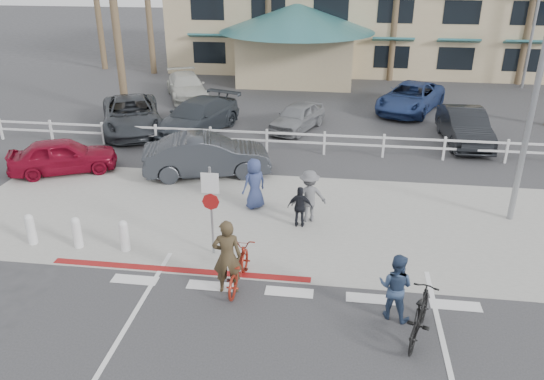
# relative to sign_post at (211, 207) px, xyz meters

# --- Properties ---
(ground) EXTENTS (140.00, 140.00, 0.00)m
(ground) POSITION_rel_sign_post_xyz_m (2.30, -2.20, -1.45)
(ground) COLOR #333335
(bike_path) EXTENTS (12.00, 16.00, 0.01)m
(bike_path) POSITION_rel_sign_post_xyz_m (2.30, -4.20, -1.45)
(bike_path) COLOR #333335
(bike_path) RESTS_ON ground
(sidewalk_plaza) EXTENTS (22.00, 7.00, 0.01)m
(sidewalk_plaza) POSITION_rel_sign_post_xyz_m (2.30, 2.30, -1.44)
(sidewalk_plaza) COLOR gray
(sidewalk_plaza) RESTS_ON ground
(cross_street) EXTENTS (40.00, 5.00, 0.01)m
(cross_street) POSITION_rel_sign_post_xyz_m (2.30, 6.30, -1.45)
(cross_street) COLOR #333335
(cross_street) RESTS_ON ground
(parking_lot) EXTENTS (50.00, 16.00, 0.01)m
(parking_lot) POSITION_rel_sign_post_xyz_m (2.30, 15.80, -1.45)
(parking_lot) COLOR #333335
(parking_lot) RESTS_ON ground
(curb_red) EXTENTS (7.00, 0.25, 0.02)m
(curb_red) POSITION_rel_sign_post_xyz_m (-0.70, -1.00, -1.44)
(curb_red) COLOR maroon
(curb_red) RESTS_ON ground
(rail_fence) EXTENTS (29.40, 0.16, 1.00)m
(rail_fence) POSITION_rel_sign_post_xyz_m (2.80, 8.30, -0.95)
(rail_fence) COLOR silver
(rail_fence) RESTS_ON ground
(sign_post) EXTENTS (0.50, 0.10, 2.90)m
(sign_post) POSITION_rel_sign_post_xyz_m (0.00, 0.00, 0.00)
(sign_post) COLOR gray
(sign_post) RESTS_ON ground
(bollard_0) EXTENTS (0.26, 0.26, 0.95)m
(bollard_0) POSITION_rel_sign_post_xyz_m (-2.50, -0.20, -0.97)
(bollard_0) COLOR silver
(bollard_0) RESTS_ON ground
(bollard_1) EXTENTS (0.26, 0.26, 0.95)m
(bollard_1) POSITION_rel_sign_post_xyz_m (-3.90, -0.20, -0.97)
(bollard_1) COLOR silver
(bollard_1) RESTS_ON ground
(bollard_2) EXTENTS (0.26, 0.26, 0.95)m
(bollard_2) POSITION_rel_sign_post_xyz_m (-5.30, -0.20, -0.97)
(bollard_2) COLOR silver
(bollard_2) RESTS_ON ground
(streetlight_0) EXTENTS (0.60, 2.00, 9.00)m
(streetlight_0) POSITION_rel_sign_post_xyz_m (8.80, 3.30, 3.05)
(streetlight_0) COLOR gray
(streetlight_0) RESTS_ON ground
(streetlight_1) EXTENTS (0.60, 2.00, 9.50)m
(streetlight_1) POSITION_rel_sign_post_xyz_m (14.30, 21.80, 3.30)
(streetlight_1) COLOR gray
(streetlight_1) RESTS_ON ground
(bike_red) EXTENTS (0.75, 1.94, 1.00)m
(bike_red) POSITION_rel_sign_post_xyz_m (0.99, -1.43, -0.95)
(bike_red) COLOR maroon
(bike_red) RESTS_ON ground
(rider_red) EXTENTS (0.79, 0.59, 1.96)m
(rider_red) POSITION_rel_sign_post_xyz_m (0.78, -1.71, -0.47)
(rider_red) COLOR #3F331F
(rider_red) RESTS_ON ground
(bike_black) EXTENTS (1.12, 2.00, 1.16)m
(bike_black) POSITION_rel_sign_post_xyz_m (5.26, -2.86, -0.87)
(bike_black) COLOR black
(bike_black) RESTS_ON ground
(rider_black) EXTENTS (0.98, 0.88, 1.64)m
(rider_black) POSITION_rel_sign_post_xyz_m (4.77, -2.20, -0.63)
(rider_black) COLOR navy
(rider_black) RESTS_ON ground
(pedestrian_a) EXTENTS (1.22, 0.90, 1.69)m
(pedestrian_a) POSITION_rel_sign_post_xyz_m (2.49, 2.32, -0.61)
(pedestrian_a) COLOR #5E5E63
(pedestrian_a) RESTS_ON ground
(pedestrian_child) EXTENTS (0.77, 0.33, 1.31)m
(pedestrian_child) POSITION_rel_sign_post_xyz_m (2.25, 1.91, -0.79)
(pedestrian_child) COLOR black
(pedestrian_child) RESTS_ON ground
(pedestrian_b) EXTENTS (0.98, 0.96, 1.70)m
(pedestrian_b) POSITION_rel_sign_post_xyz_m (0.66, 3.03, -0.60)
(pedestrian_b) COLOR navy
(pedestrian_b) RESTS_ON ground
(car_white_sedan) EXTENTS (4.94, 2.87, 1.54)m
(car_white_sedan) POSITION_rel_sign_post_xyz_m (-1.56, 5.56, -0.68)
(car_white_sedan) COLOR #25282D
(car_white_sedan) RESTS_ON ground
(car_red_compact) EXTENTS (4.22, 3.05, 1.33)m
(car_red_compact) POSITION_rel_sign_post_xyz_m (-7.04, 5.08, -0.78)
(car_red_compact) COLOR maroon
(car_red_compact) RESTS_ON ground
(lot_car_0) EXTENTS (4.58, 6.12, 1.55)m
(lot_car_0) POSITION_rel_sign_post_xyz_m (-6.37, 10.33, -0.68)
(lot_car_0) COLOR #2B2F34
(lot_car_0) RESTS_ON ground
(lot_car_1) EXTENTS (3.73, 5.62, 1.51)m
(lot_car_1) POSITION_rel_sign_post_xyz_m (-3.29, 10.43, -0.69)
(lot_car_1) COLOR #2C3239
(lot_car_1) RESTS_ON ground
(lot_car_2) EXTENTS (2.74, 3.99, 1.26)m
(lot_car_2) POSITION_rel_sign_post_xyz_m (1.28, 11.52, -0.82)
(lot_car_2) COLOR gray
(lot_car_2) RESTS_ON ground
(lot_car_3) EXTENTS (1.83, 4.69, 1.52)m
(lot_car_3) POSITION_rel_sign_post_xyz_m (8.68, 10.57, -0.69)
(lot_car_3) COLOR black
(lot_car_3) RESTS_ON ground
(lot_car_4) EXTENTS (3.70, 5.16, 1.39)m
(lot_car_4) POSITION_rel_sign_post_xyz_m (-5.52, 16.49, -0.76)
(lot_car_4) COLOR beige
(lot_car_4) RESTS_ON ground
(lot_car_5) EXTENTS (4.33, 5.79, 1.46)m
(lot_car_5) POSITION_rel_sign_post_xyz_m (6.86, 15.50, -0.72)
(lot_car_5) COLOR navy
(lot_car_5) RESTS_ON ground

